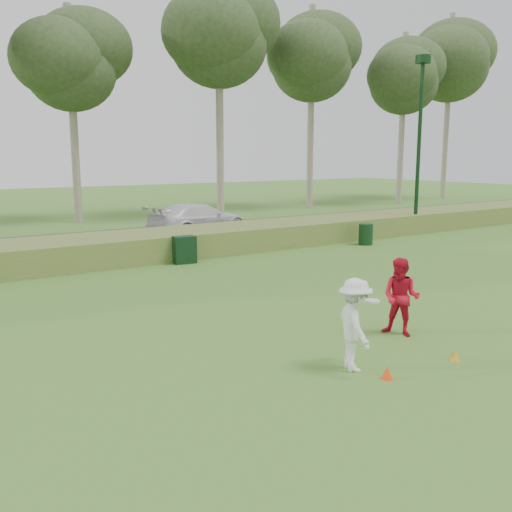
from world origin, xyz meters
TOP-DOWN VIEW (x-y plane):
  - ground at (0.00, 0.00)m, footprint 120.00×120.00m
  - reed_strip at (0.00, 12.00)m, footprint 80.00×3.00m
  - park_road at (0.00, 17.00)m, footprint 80.00×6.00m
  - lamp_post at (14.00, 11.00)m, footprint 0.70×0.70m
  - tree_4 at (2.00, 24.50)m, footprint 6.24×6.24m
  - tree_5 at (10.00, 22.50)m, footprint 7.28×7.28m
  - tree_6 at (18.00, 23.80)m, footprint 7.02×7.02m
  - tree_7 at (26.00, 22.80)m, footprint 6.50×6.50m
  - tree_8 at (33.00, 24.20)m, footprint 8.06×8.06m
  - player_white at (-0.86, -0.30)m, footprint 1.02×1.21m
  - player_red at (1.29, 0.58)m, footprint 0.89×0.98m
  - cone_orange at (-0.70, -0.93)m, footprint 0.20×0.20m
  - cone_yellow at (0.98, -1.00)m, footprint 0.19×0.19m
  - utility_cabinet at (1.27, 10.26)m, footprint 0.81×0.57m
  - trash_bin at (9.41, 9.70)m, footprint 0.73×0.73m
  - car_right at (4.92, 16.00)m, footprint 5.26×2.91m

SIDE VIEW (x-z plane):
  - ground at x=0.00m, z-range 0.00..0.00m
  - park_road at x=0.00m, z-range 0.00..0.06m
  - cone_yellow at x=0.98m, z-range 0.00..0.21m
  - cone_orange at x=-0.70m, z-range 0.00..0.22m
  - trash_bin at x=9.41m, z-range 0.00..0.88m
  - reed_strip at x=0.00m, z-range 0.00..0.90m
  - utility_cabinet at x=1.27m, z-range 0.00..0.95m
  - car_right at x=4.92m, z-range 0.06..1.50m
  - player_red at x=1.29m, z-range 0.00..1.63m
  - player_white at x=-0.86m, z-range 0.00..1.63m
  - lamp_post at x=14.00m, z-range 1.51..9.68m
  - tree_4 at x=2.00m, z-range 2.84..14.34m
  - tree_7 at x=26.00m, z-range 3.09..15.59m
  - tree_6 at x=18.00m, z-range 3.35..16.85m
  - tree_5 at x=10.00m, z-range 3.47..17.47m
  - tree_8 at x=33.00m, z-range 3.73..18.73m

